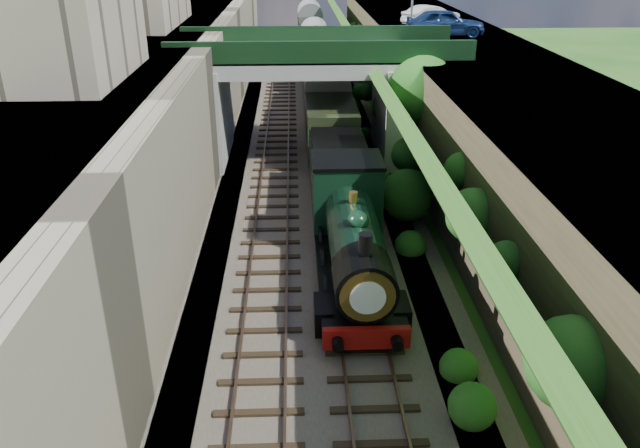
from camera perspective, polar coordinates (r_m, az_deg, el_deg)
The scene contains 17 objects.
trackbed at distance 33.61m, azimuth -0.74°, elevation 3.94°, with size 10.00×90.00×0.20m, color #473F38.
retaining_wall at distance 32.86m, azimuth -10.54°, elevation 9.27°, with size 1.00×90.00×7.00m, color #756B56.
street_plateau_left at distance 33.53m, azimuth -16.54°, elevation 8.98°, with size 6.00×90.00×7.00m, color #262628.
street_plateau_right at distance 34.25m, azimuth 15.52°, elevation 8.77°, with size 8.00×90.00×6.25m, color #262628.
embankment_slope at distance 31.30m, azimuth 8.61°, elevation 7.22°, with size 4.50×90.00×6.36m.
track_left at distance 33.56m, azimuth -4.17°, elevation 4.11°, with size 2.50×90.00×0.20m.
track_right at distance 33.61m, azimuth 1.31°, elevation 4.20°, with size 2.50×90.00×0.20m.
road_bridge at distance 36.32m, azimuth 0.55°, elevation 12.11°, with size 16.00×6.40×7.25m.
building_near at distance 26.97m, azimuth -21.98°, elevation 16.55°, with size 4.00×8.00×4.00m, color gray.
tree at distance 33.65m, azimuth 9.51°, elevation 11.74°, with size 3.60×3.80×6.60m.
car_blue at distance 42.08m, azimuth 11.37°, elevation 17.60°, with size 1.99×4.94×1.68m, color #12264F.
car_silver at distance 47.08m, azimuth 10.13°, elevation 18.25°, with size 1.47×4.23×1.39m, color silver.
locomotive at distance 23.17m, azimuth 3.00°, elevation -1.36°, with size 3.10×10.22×3.83m.
tender at distance 30.02m, azimuth 1.73°, elevation 4.41°, with size 2.70×6.00×3.05m.
coach_front at distance 41.92m, azimuth 0.52°, elevation 11.01°, with size 2.90×18.00×3.70m.
coach_middle at distance 60.32m, azimuth -0.41°, elevation 15.32°, with size 2.90×18.00×3.70m.
coach_rear at distance 78.91m, azimuth -0.92°, elevation 17.60°, with size 2.90×18.00×3.70m.
Camera 1 is at (-0.89, -11.36, 12.15)m, focal length 35.00 mm.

